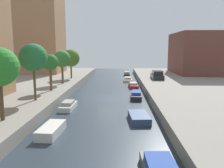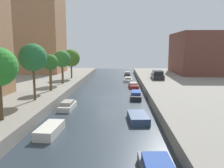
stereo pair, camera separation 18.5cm
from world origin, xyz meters
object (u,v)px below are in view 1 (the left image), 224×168
Objects in this scene: moored_boat_right_2 at (136,95)px; street_tree_2 at (33,58)px; street_tree_3 at (50,63)px; street_tree_4 at (62,59)px; street_tree_5 at (71,58)px; moored_boat_right_4 at (128,79)px; moored_boat_left_1 at (51,130)px; moored_boat_right_5 at (127,74)px; low_block_right at (199,53)px; moored_boat_right_1 at (139,117)px; moored_boat_left_2 at (68,106)px; moored_boat_right_3 at (133,86)px; apartment_tower_far at (37,16)px; parked_car at (157,75)px.

street_tree_2 is at bearing -150.97° from moored_boat_right_2.
street_tree_3 is 5.76m from street_tree_4.
moored_boat_right_4 is (10.01, 3.61, -4.17)m from street_tree_5.
moored_boat_right_5 is (6.52, 36.05, 0.05)m from moored_boat_left_1.
low_block_right is 36.37m from street_tree_2.
street_tree_3 is at bearing -122.95° from moored_boat_right_4.
street_tree_4 reaches higher than moored_boat_right_1.
moored_boat_left_1 is at bearing -78.58° from street_tree_4.
low_block_right is at bearing 20.36° from street_tree_5.
moored_boat_left_1 is 0.98× the size of moored_boat_right_1.
moored_boat_right_4 is 1.05× the size of moored_boat_right_5.
moored_boat_right_5 reaches higher than moored_boat_right_1.
moored_boat_left_1 is at bearing -152.51° from moored_boat_right_1.
moored_boat_right_1 is (10.21, -3.25, -4.97)m from street_tree_2.
street_tree_2 is 1.41× the size of moored_boat_right_5.
moored_boat_right_3 is at bearing 60.44° from moored_boat_left_2.
street_tree_3 is at bearing 139.88° from moored_boat_right_1.
moored_boat_right_5 reaches higher than moored_boat_right_3.
street_tree_5 is (0.00, 11.83, 0.08)m from street_tree_3.
street_tree_2 is at bearing -115.71° from moored_boat_right_4.
moored_boat_right_5 is (10.12, 18.25, -4.21)m from street_tree_4.
moored_boat_left_1 is 14.40m from moored_boat_right_2.
apartment_tower_far is at bearing 110.68° from moored_boat_left_1.
low_block_right is at bearing 57.18° from moored_boat_left_1.
street_tree_3 reaches higher than moored_boat_left_1.
moored_boat_right_5 is at bearing 91.18° from moored_boat_right_2.
moored_boat_right_1 is 9.15m from moored_boat_right_2.
moored_boat_right_1 is at bearing -54.59° from street_tree_4.
street_tree_4 reaches higher than moored_boat_right_3.
street_tree_5 is at bearing 116.54° from moored_boat_right_1.
moored_boat_left_2 is (-11.67, -16.45, -1.25)m from parked_car.
moored_boat_right_3 is at bearing 89.64° from moored_boat_right_2.
moored_boat_left_1 is 36.64m from moored_boat_right_5.
parked_car is (14.90, 11.48, -2.82)m from street_tree_3.
parked_car reaches higher than moored_boat_right_2.
street_tree_5 reaches higher than moored_boat_left_2.
moored_boat_right_1 is at bearing -103.15° from parked_car.
moored_boat_left_2 is 15.03m from moored_boat_right_3.
moored_boat_left_2 is at bearing 6.63° from street_tree_2.
street_tree_2 is at bearing -90.00° from street_tree_3.
moored_boat_right_1 is at bearing -89.84° from moored_boat_right_5.
moored_boat_right_4 is at bearing 94.97° from moored_boat_right_3.
street_tree_5 is at bearing -129.74° from moored_boat_right_5.
moored_boat_left_2 reaches higher than moored_boat_left_1.
moored_boat_right_3 is at bearing -137.77° from low_block_right.
street_tree_3 is 7.19m from moored_boat_left_2.
street_tree_2 is 11.81m from moored_boat_right_1.
street_tree_2 reaches higher than moored_boat_right_2.
moored_boat_right_4 is at bearing 44.05° from street_tree_4.
moored_boat_right_1 is 24.05m from moored_boat_right_4.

